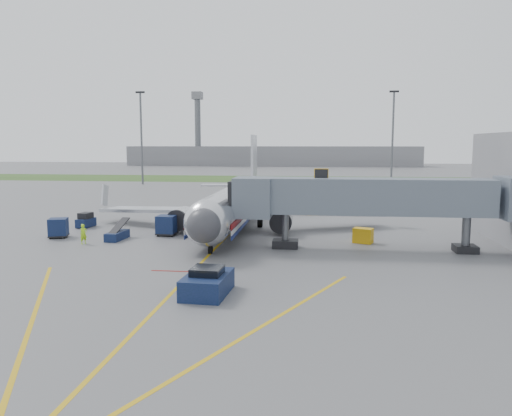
# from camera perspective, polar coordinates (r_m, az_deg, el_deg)

# --- Properties ---
(ground) EXTENTS (400.00, 400.00, 0.00)m
(ground) POSITION_cam_1_polar(r_m,az_deg,el_deg) (39.53, -5.85, -5.81)
(ground) COLOR #565659
(ground) RESTS_ON ground
(grass_strip) EXTENTS (300.00, 25.00, 0.01)m
(grass_strip) POSITION_cam_1_polar(r_m,az_deg,el_deg) (128.13, 3.05, 3.31)
(grass_strip) COLOR #2D4C1E
(grass_strip) RESTS_ON ground
(apron_markings) EXTENTS (21.52, 50.00, 0.01)m
(apron_markings) POSITION_cam_1_polar(r_m,az_deg,el_deg) (32.58, -8.74, -8.71)
(apron_markings) COLOR gold
(apron_markings) RESTS_ON ground
(airliner) EXTENTS (32.10, 35.67, 10.25)m
(airliner) POSITION_cam_1_polar(r_m,az_deg,el_deg) (53.84, -2.31, 0.59)
(airliner) COLOR silver
(airliner) RESTS_ON ground
(jet_bridge) EXTENTS (25.30, 4.00, 6.90)m
(jet_bridge) POSITION_cam_1_polar(r_m,az_deg,el_deg) (42.98, 12.58, 1.16)
(jet_bridge) COLOR slate
(jet_bridge) RESTS_ON ground
(light_mast_left) EXTENTS (2.00, 0.44, 20.40)m
(light_mast_left) POSITION_cam_1_polar(r_m,az_deg,el_deg) (114.25, -12.97, 8.06)
(light_mast_left) COLOR #595B60
(light_mast_left) RESTS_ON ground
(light_mast_right) EXTENTS (2.00, 0.44, 20.40)m
(light_mast_right) POSITION_cam_1_polar(r_m,az_deg,el_deg) (113.74, 15.35, 7.99)
(light_mast_right) COLOR #595B60
(light_mast_right) RESTS_ON ground
(distant_terminal) EXTENTS (120.00, 14.00, 8.00)m
(distant_terminal) POSITION_cam_1_polar(r_m,az_deg,el_deg) (208.42, 1.79, 5.96)
(distant_terminal) COLOR slate
(distant_terminal) RESTS_ON ground
(control_tower) EXTENTS (4.00, 4.00, 30.00)m
(control_tower) POSITION_cam_1_polar(r_m,az_deg,el_deg) (208.44, -6.68, 9.58)
(control_tower) COLOR #595B60
(control_tower) RESTS_ON ground
(pushback_tug) EXTENTS (2.69, 4.15, 1.67)m
(pushback_tug) POSITION_cam_1_polar(r_m,az_deg,el_deg) (30.32, -5.59, -8.52)
(pushback_tug) COLOR #0B1B32
(pushback_tug) RESTS_ON ground
(baggage_tug) EXTENTS (1.47, 2.41, 1.60)m
(baggage_tug) POSITION_cam_1_polar(r_m,az_deg,el_deg) (57.02, -18.88, -1.39)
(baggage_tug) COLOR #0B1B32
(baggage_tug) RESTS_ON ground
(baggage_cart_a) EXTENTS (1.85, 1.85, 1.88)m
(baggage_cart_a) POSITION_cam_1_polar(r_m,az_deg,el_deg) (49.58, -6.70, -2.00)
(baggage_cart_a) COLOR #0B1B32
(baggage_cart_a) RESTS_ON ground
(baggage_cart_b) EXTENTS (1.87, 1.87, 1.97)m
(baggage_cart_b) POSITION_cam_1_polar(r_m,az_deg,el_deg) (49.91, -10.17, -1.96)
(baggage_cart_b) COLOR #0B1B32
(baggage_cart_b) RESTS_ON ground
(baggage_cart_c) EXTENTS (2.16, 2.16, 1.86)m
(baggage_cart_c) POSITION_cam_1_polar(r_m,az_deg,el_deg) (51.66, -21.65, -2.11)
(baggage_cart_c) COLOR #0B1B32
(baggage_cart_c) RESTS_ON ground
(belt_loader) EXTENTS (1.35, 3.77, 1.82)m
(belt_loader) POSITION_cam_1_polar(r_m,az_deg,el_deg) (48.89, -15.57, -2.96)
(belt_loader) COLOR #0B1B32
(belt_loader) RESTS_ON ground
(ground_power_cart) EXTENTS (1.98, 1.65, 1.35)m
(ground_power_cart) POSITION_cam_1_polar(r_m,az_deg,el_deg) (46.48, 12.13, -3.11)
(ground_power_cart) COLOR #E7A80D
(ground_power_cart) RESTS_ON ground
(ramp_worker) EXTENTS (0.74, 0.79, 1.81)m
(ramp_worker) POSITION_cam_1_polar(r_m,az_deg,el_deg) (47.53, -19.11, -2.83)
(ramp_worker) COLOR #AAE81B
(ramp_worker) RESTS_ON ground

